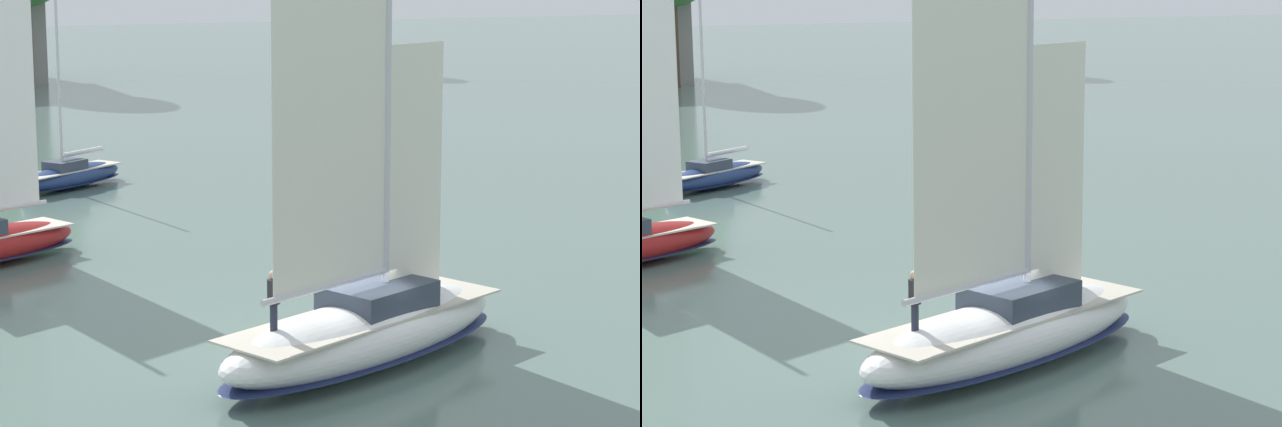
{
  "view_description": "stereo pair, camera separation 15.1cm",
  "coord_description": "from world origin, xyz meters",
  "views": [
    {
      "loc": [
        -15.07,
        -29.77,
        10.95
      ],
      "look_at": [
        0.0,
        3.0,
        3.75
      ],
      "focal_mm": 70.0,
      "sensor_mm": 36.0,
      "label": 1
    },
    {
      "loc": [
        -14.93,
        -29.83,
        10.95
      ],
      "look_at": [
        0.0,
        3.0,
        3.75
      ],
      "focal_mm": 70.0,
      "sensor_mm": 36.0,
      "label": 2
    }
  ],
  "objects": [
    {
      "name": "ground_plane",
      "position": [
        0.0,
        0.0,
        0.0
      ],
      "size": [
        400.0,
        400.0,
        0.0
      ],
      "primitive_type": "plane",
      "color": "slate"
    },
    {
      "name": "sailboat_main",
      "position": [
        0.02,
        0.01,
        1.16
      ],
      "size": [
        11.15,
        6.88,
        14.85
      ],
      "color": "white",
      "rests_on": "ground"
    },
    {
      "name": "sailboat_moored_mid_channel",
      "position": [
        -0.79,
        31.2,
        0.65
      ],
      "size": [
        6.84,
        5.46,
        9.54
      ],
      "color": "navy",
      "rests_on": "ground"
    }
  ]
}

